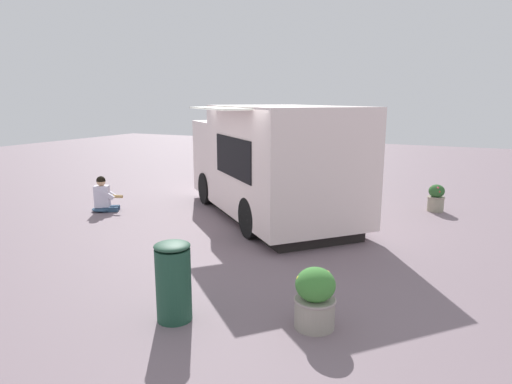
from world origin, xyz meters
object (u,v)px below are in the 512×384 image
food_truck (270,164)px  planter_flowering_far (315,298)px  person_customer (104,197)px  planter_flowering_near (436,198)px  trash_bin (173,281)px

food_truck → planter_flowering_far: (-2.57, 4.50, -0.85)m
person_customer → planter_flowering_near: 8.06m
planter_flowering_near → planter_flowering_far: bearing=82.6°
planter_flowering_far → trash_bin: size_ratio=0.74×
food_truck → planter_flowering_far: 5.25m
planter_flowering_far → planter_flowering_near: bearing=-97.4°
food_truck → trash_bin: bearing=100.6°
planter_flowering_near → trash_bin: (2.49, 7.23, 0.18)m
person_customer → food_truck: bearing=-160.9°
person_customer → trash_bin: (-4.78, 3.74, 0.16)m
person_customer → planter_flowering_far: size_ratio=1.16×
planter_flowering_near → trash_bin: size_ratio=0.66×
planter_flowering_near → trash_bin: trash_bin is taller
trash_bin → planter_flowering_near: bearing=-109.0°
person_customer → trash_bin: trash_bin is taller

